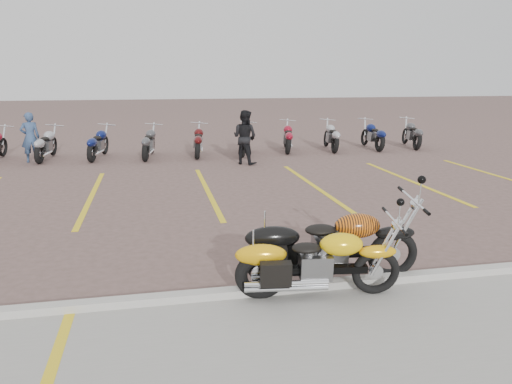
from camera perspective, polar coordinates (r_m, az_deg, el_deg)
ground at (r=8.35m, az=-2.49°, el=-6.00°), size 100.00×100.00×0.00m
curb at (r=6.50m, az=0.42°, el=-11.23°), size 60.00×0.18×0.12m
parking_stripes at (r=12.16m, az=-5.56°, el=0.16°), size 38.00×5.50×0.01m
yellow_cruiser at (r=6.36m, az=6.63°, el=-8.29°), size 2.09×0.44×0.86m
flame_cruiser at (r=6.81m, az=8.20°, el=-6.33°), size 2.38×0.43×0.98m
person_a at (r=17.52m, az=-24.40°, el=5.71°), size 0.67×0.53×1.59m
person_b at (r=15.63m, az=-1.29°, el=6.27°), size 1.03×1.02×1.68m
bg_bike_row at (r=17.50m, az=-6.81°, el=5.98°), size 17.45×2.08×1.10m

